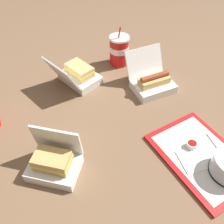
{
  "coord_description": "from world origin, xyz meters",
  "views": [
    {
      "loc": [
        0.48,
        -0.49,
        0.78
      ],
      "look_at": [
        -0.04,
        0.0,
        0.05
      ],
      "focal_mm": 40.0,
      "sensor_mm": 36.0,
      "label": 1
    }
  ],
  "objects_px": {
    "plastic_fork": "(216,144)",
    "clamshell_sandwich_back": "(54,162)",
    "ketchup_cup": "(192,145)",
    "clamshell_hotdog_corner": "(152,82)",
    "clamshell_sandwich_front": "(78,75)",
    "food_tray": "(202,156)",
    "soda_cup_left": "(119,50)"
  },
  "relations": [
    {
      "from": "plastic_fork",
      "to": "food_tray",
      "type": "bearing_deg",
      "value": -69.32
    },
    {
      "from": "clamshell_hotdog_corner",
      "to": "soda_cup_left",
      "type": "relative_size",
      "value": 1.16
    },
    {
      "from": "plastic_fork",
      "to": "clamshell_hotdog_corner",
      "type": "height_order",
      "value": "clamshell_hotdog_corner"
    },
    {
      "from": "ketchup_cup",
      "to": "clamshell_sandwich_front",
      "type": "relative_size",
      "value": 0.19
    },
    {
      "from": "clamshell_sandwich_back",
      "to": "soda_cup_left",
      "type": "xyz_separation_m",
      "value": [
        -0.32,
        0.62,
        0.04
      ]
    },
    {
      "from": "clamshell_hotdog_corner",
      "to": "soda_cup_left",
      "type": "bearing_deg",
      "value": 172.46
    },
    {
      "from": "clamshell_sandwich_front",
      "to": "food_tray",
      "type": "bearing_deg",
      "value": 4.82
    },
    {
      "from": "ketchup_cup",
      "to": "plastic_fork",
      "type": "xyz_separation_m",
      "value": [
        0.06,
        0.08,
        -0.01
      ]
    },
    {
      "from": "clamshell_hotdog_corner",
      "to": "soda_cup_left",
      "type": "distance_m",
      "value": 0.26
    },
    {
      "from": "clamshell_hotdog_corner",
      "to": "ketchup_cup",
      "type": "bearing_deg",
      "value": -26.34
    },
    {
      "from": "soda_cup_left",
      "to": "clamshell_sandwich_back",
      "type": "bearing_deg",
      "value": -63.17
    },
    {
      "from": "food_tray",
      "to": "ketchup_cup",
      "type": "distance_m",
      "value": 0.05
    },
    {
      "from": "clamshell_hotdog_corner",
      "to": "food_tray",
      "type": "bearing_deg",
      "value": -23.63
    },
    {
      "from": "food_tray",
      "to": "soda_cup_left",
      "type": "xyz_separation_m",
      "value": [
        -0.64,
        0.2,
        0.07
      ]
    },
    {
      "from": "food_tray",
      "to": "plastic_fork",
      "type": "relative_size",
      "value": 3.8
    },
    {
      "from": "clamshell_sandwich_front",
      "to": "clamshell_sandwich_back",
      "type": "xyz_separation_m",
      "value": [
        0.33,
        -0.37,
        0.0
      ]
    },
    {
      "from": "food_tray",
      "to": "clamshell_hotdog_corner",
      "type": "relative_size",
      "value": 1.68
    },
    {
      "from": "clamshell_sandwich_front",
      "to": "clamshell_sandwich_back",
      "type": "bearing_deg",
      "value": -47.52
    },
    {
      "from": "food_tray",
      "to": "plastic_fork",
      "type": "xyz_separation_m",
      "value": [
        0.01,
        0.08,
        0.01
      ]
    },
    {
      "from": "plastic_fork",
      "to": "clamshell_sandwich_back",
      "type": "relative_size",
      "value": 0.5
    },
    {
      "from": "ketchup_cup",
      "to": "clamshell_sandwich_back",
      "type": "height_order",
      "value": "clamshell_sandwich_back"
    },
    {
      "from": "ketchup_cup",
      "to": "clamshell_sandwich_front",
      "type": "xyz_separation_m",
      "value": [
        -0.61,
        -0.06,
        0.02
      ]
    },
    {
      "from": "plastic_fork",
      "to": "clamshell_sandwich_back",
      "type": "height_order",
      "value": "clamshell_sandwich_back"
    },
    {
      "from": "food_tray",
      "to": "soda_cup_left",
      "type": "relative_size",
      "value": 1.94
    },
    {
      "from": "plastic_fork",
      "to": "clamshell_sandwich_back",
      "type": "xyz_separation_m",
      "value": [
        -0.34,
        -0.5,
        0.03
      ]
    },
    {
      "from": "food_tray",
      "to": "clamshell_hotdog_corner",
      "type": "bearing_deg",
      "value": 156.37
    },
    {
      "from": "ketchup_cup",
      "to": "plastic_fork",
      "type": "bearing_deg",
      "value": 53.5
    },
    {
      "from": "ketchup_cup",
      "to": "plastic_fork",
      "type": "relative_size",
      "value": 0.36
    },
    {
      "from": "clamshell_sandwich_front",
      "to": "clamshell_sandwich_back",
      "type": "height_order",
      "value": "clamshell_sandwich_back"
    },
    {
      "from": "ketchup_cup",
      "to": "soda_cup_left",
      "type": "height_order",
      "value": "soda_cup_left"
    },
    {
      "from": "ketchup_cup",
      "to": "plastic_fork",
      "type": "distance_m",
      "value": 0.1
    },
    {
      "from": "soda_cup_left",
      "to": "food_tray",
      "type": "bearing_deg",
      "value": -17.47
    }
  ]
}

